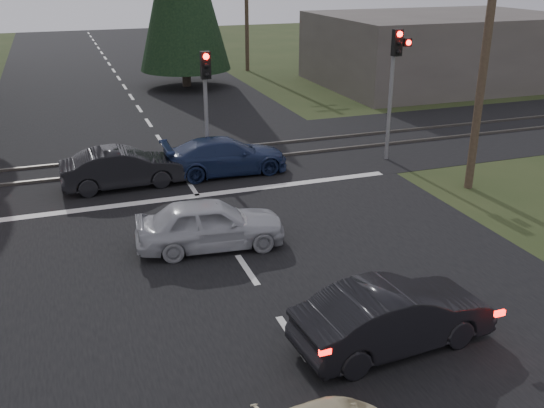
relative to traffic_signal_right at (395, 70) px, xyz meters
name	(u,v)px	position (x,y,z in m)	size (l,w,h in m)	color
ground	(293,338)	(-7.55, -9.47, -3.31)	(120.00, 120.00, 0.00)	#273417
road	(186,178)	(-7.55, 0.53, -3.31)	(14.00, 100.00, 0.01)	black
rail_corridor	(174,161)	(-7.55, 2.53, -3.31)	(120.00, 8.00, 0.01)	black
stop_line	(198,196)	(-7.55, -1.27, -3.30)	(13.00, 0.35, 0.00)	silver
rail_near	(178,166)	(-7.55, 1.73, -3.26)	(120.00, 0.12, 0.10)	#59544C
rail_far	(170,154)	(-7.55, 3.33, -3.26)	(120.00, 0.12, 0.10)	#59544C
traffic_signal_right	(395,70)	(0.00, 0.00, 0.00)	(0.68, 0.48, 4.70)	slate
traffic_signal_center	(206,90)	(-6.55, 1.20, -0.51)	(0.32, 0.48, 4.10)	slate
utility_pole_near	(487,38)	(0.95, -3.47, 1.41)	(1.80, 0.26, 9.00)	#4C3D2D
building_right	(440,49)	(10.45, 12.53, -1.31)	(14.00, 10.00, 4.00)	#59514C
dark_hatchback	(393,316)	(-5.85, -10.32, -2.67)	(1.36, 3.90, 1.28)	black
silver_car	(210,224)	(-8.04, -4.96, -2.67)	(1.52, 3.78, 1.29)	#A6A8AE
blue_sedan	(225,156)	(-6.11, 0.56, -2.69)	(1.75, 4.30, 1.25)	#172347
dark_car_far	(123,168)	(-9.61, 0.36, -2.67)	(1.36, 3.90, 1.29)	black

